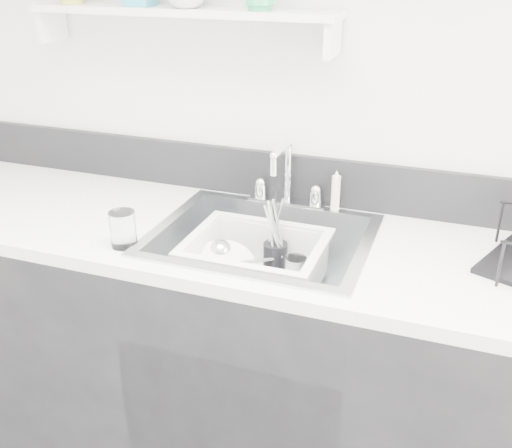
% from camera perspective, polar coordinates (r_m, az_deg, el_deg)
% --- Properties ---
extents(counter_run, '(3.20, 0.62, 0.92)m').
position_cam_1_polar(counter_run, '(2.01, 0.50, -12.99)').
color(counter_run, black).
rests_on(counter_run, ground).
extents(backsplash, '(3.20, 0.02, 0.16)m').
position_cam_1_polar(backsplash, '(2.00, 3.43, 4.44)').
color(backsplash, black).
rests_on(backsplash, counter_run).
extents(sink, '(0.64, 0.52, 0.20)m').
position_cam_1_polar(sink, '(1.81, 0.54, -3.69)').
color(sink, silver).
rests_on(sink, counter_run).
extents(faucet, '(0.26, 0.18, 0.23)m').
position_cam_1_polar(faucet, '(1.96, 2.96, 3.40)').
color(faucet, silver).
rests_on(faucet, counter_run).
extents(side_sprayer, '(0.03, 0.03, 0.14)m').
position_cam_1_polar(side_sprayer, '(1.93, 7.60, 3.15)').
color(side_sprayer, white).
rests_on(side_sprayer, counter_run).
extents(wall_shelf, '(1.00, 0.16, 0.12)m').
position_cam_1_polar(wall_shelf, '(1.95, -7.26, 19.24)').
color(wall_shelf, silver).
rests_on(wall_shelf, room_shell).
extents(wash_tub, '(0.43, 0.36, 0.16)m').
position_cam_1_polar(wash_tub, '(1.80, -0.03, -3.85)').
color(wash_tub, white).
rests_on(wash_tub, sink).
extents(plate_stack, '(0.24, 0.24, 0.10)m').
position_cam_1_polar(plate_stack, '(1.83, -2.98, -4.76)').
color(plate_stack, white).
rests_on(plate_stack, wash_tub).
extents(utensil_cup, '(0.08, 0.08, 0.25)m').
position_cam_1_polar(utensil_cup, '(1.87, 1.84, -2.91)').
color(utensil_cup, black).
rests_on(utensil_cup, wash_tub).
extents(ladle, '(0.32, 0.25, 0.09)m').
position_cam_1_polar(ladle, '(1.83, -1.98, -4.09)').
color(ladle, silver).
rests_on(ladle, wash_tub).
extents(tumbler_in_tub, '(0.07, 0.07, 0.09)m').
position_cam_1_polar(tumbler_in_tub, '(1.80, 3.79, -4.52)').
color(tumbler_in_tub, white).
rests_on(tumbler_in_tub, wash_tub).
extents(tumbler_counter, '(0.10, 0.10, 0.10)m').
position_cam_1_polar(tumbler_counter, '(1.73, -12.54, -0.48)').
color(tumbler_counter, white).
rests_on(tumbler_counter, counter_run).
extents(bowl_small, '(0.14, 0.14, 0.04)m').
position_cam_1_polar(bowl_small, '(1.76, 2.95, -6.32)').
color(bowl_small, white).
rests_on(bowl_small, wash_tub).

